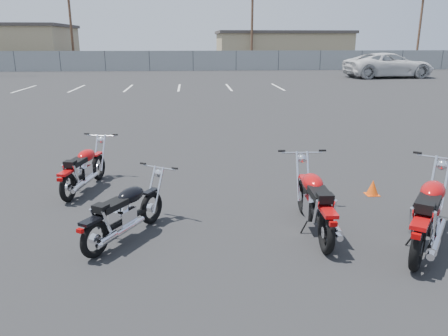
{
  "coord_description": "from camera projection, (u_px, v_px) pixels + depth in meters",
  "views": [
    {
      "loc": [
        -0.36,
        -6.57,
        2.77
      ],
      "look_at": [
        0.2,
        0.6,
        0.65
      ],
      "focal_mm": 35.0,
      "sensor_mm": 36.0,
      "label": 1
    }
  ],
  "objects": [
    {
      "name": "training_cone_far",
      "position": [
        373.0,
        188.0,
        8.07
      ],
      "size": [
        0.24,
        0.24,
        0.28
      ],
      "color": "#EE4D0C",
      "rests_on": "ground"
    },
    {
      "name": "parking_line_stripes",
      "position": [
        154.0,
        88.0,
        26.03
      ],
      "size": [
        15.12,
        4.0,
        0.01
      ],
      "color": "silver",
      "rests_on": "ground"
    },
    {
      "name": "training_cone_near",
      "position": [
        317.0,
        191.0,
        7.8
      ],
      "size": [
        0.29,
        0.29,
        0.34
      ],
      "color": "#EE4D0C",
      "rests_on": "ground"
    },
    {
      "name": "tan_building_east",
      "position": [
        281.0,
        48.0,
        49.39
      ],
      "size": [
        14.4,
        9.4,
        3.7
      ],
      "color": "#978661",
      "rests_on": "ground"
    },
    {
      "name": "motorcycle_rear_red",
      "position": [
        429.0,
        214.0,
        5.94
      ],
      "size": [
        1.67,
        2.03,
        1.09
      ],
      "color": "black",
      "rests_on": "ground"
    },
    {
      "name": "ground",
      "position": [
        215.0,
        217.0,
        7.09
      ],
      "size": [
        120.0,
        120.0,
        0.0
      ],
      "primitive_type": "plane",
      "color": "black",
      "rests_on": "ground"
    },
    {
      "name": "white_van",
      "position": [
        389.0,
        58.0,
        32.79
      ],
      "size": [
        3.61,
        7.82,
        2.89
      ],
      "primitive_type": "imported",
      "rotation": [
        0.0,
        0.0,
        1.65
      ],
      "color": "silver",
      "rests_on": "ground"
    },
    {
      "name": "motorcycle_second_black",
      "position": [
        125.0,
        213.0,
        6.2
      ],
      "size": [
        1.25,
        1.71,
        0.89
      ],
      "color": "black",
      "rests_on": "ground"
    },
    {
      "name": "chainlink_fence",
      "position": [
        193.0,
        61.0,
        40.31
      ],
      "size": [
        80.06,
        0.06,
        1.8
      ],
      "color": "slate",
      "rests_on": "ground"
    },
    {
      "name": "utility_pole_b",
      "position": [
        70.0,
        19.0,
        43.13
      ],
      "size": [
        1.8,
        0.24,
        9.0
      ],
      "color": "#493022",
      "rests_on": "ground"
    },
    {
      "name": "utility_pole_c",
      "position": [
        252.0,
        20.0,
        43.51
      ],
      "size": [
        1.8,
        0.24,
        9.0
      ],
      "color": "#493022",
      "rests_on": "ground"
    },
    {
      "name": "motorcycle_front_red",
      "position": [
        84.0,
        169.0,
        8.26
      ],
      "size": [
        0.82,
        1.87,
        0.92
      ],
      "color": "black",
      "rests_on": "ground"
    },
    {
      "name": "utility_pole_d",
      "position": [
        421.0,
        21.0,
        45.8
      ],
      "size": [
        1.8,
        0.24,
        9.0
      ],
      "color": "#493022",
      "rests_on": "ground"
    },
    {
      "name": "motorcycle_third_red",
      "position": [
        315.0,
        202.0,
        6.45
      ],
      "size": [
        0.8,
        2.07,
        1.01
      ],
      "color": "black",
      "rests_on": "ground"
    }
  ]
}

